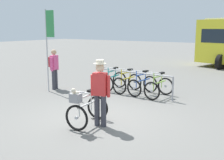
{
  "coord_description": "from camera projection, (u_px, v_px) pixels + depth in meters",
  "views": [
    {
      "loc": [
        4.58,
        -6.05,
        2.52
      ],
      "look_at": [
        0.05,
        0.58,
        1.0
      ],
      "focal_mm": 44.79,
      "sensor_mm": 36.0,
      "label": 1
    }
  ],
  "objects": [
    {
      "name": "racked_bike_blue",
      "position": [
        142.0,
        85.0,
        10.55
      ],
      "size": [
        0.8,
        1.18,
        0.97
      ],
      "color": "black",
      "rests_on": "ground"
    },
    {
      "name": "racked_bike_teal",
      "position": [
        113.0,
        81.0,
        11.4
      ],
      "size": [
        0.71,
        1.14,
        0.97
      ],
      "color": "black",
      "rests_on": "ground"
    },
    {
      "name": "bike_rack_rail",
      "position": [
        135.0,
        77.0,
        10.51
      ],
      "size": [
        3.2,
        0.26,
        0.88
      ],
      "color": "#99999E",
      "rests_on": "ground"
    },
    {
      "name": "featured_bicycle",
      "position": [
        85.0,
        108.0,
        7.16
      ],
      "size": [
        0.79,
        1.24,
        1.09
      ],
      "color": "black",
      "rests_on": "ground"
    },
    {
      "name": "racked_bike_yellow",
      "position": [
        127.0,
        83.0,
        10.98
      ],
      "size": [
        0.75,
        1.14,
        0.97
      ],
      "color": "black",
      "rests_on": "ground"
    },
    {
      "name": "person_with_featured_bike",
      "position": [
        100.0,
        90.0,
        7.07
      ],
      "size": [
        0.52,
        0.32,
        1.72
      ],
      "color": "#383842",
      "rests_on": "ground"
    },
    {
      "name": "pedestrian_with_backpack",
      "position": [
        54.0,
        67.0,
        11.41
      ],
      "size": [
        0.39,
        0.52,
        1.64
      ],
      "color": "#383842",
      "rests_on": "ground"
    },
    {
      "name": "banner_flag",
      "position": [
        49.0,
        35.0,
        10.7
      ],
      "size": [
        0.45,
        0.05,
        3.2
      ],
      "color": "#B2B2B7",
      "rests_on": "ground"
    },
    {
      "name": "ground_plane",
      "position": [
        99.0,
        118.0,
        7.91
      ],
      "size": [
        80.0,
        80.0,
        0.0
      ],
      "primitive_type": "plane",
      "color": "slate"
    },
    {
      "name": "racked_bike_lime",
      "position": [
        159.0,
        88.0,
        10.13
      ],
      "size": [
        0.74,
        1.13,
        0.97
      ],
      "color": "black",
      "rests_on": "ground"
    }
  ]
}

